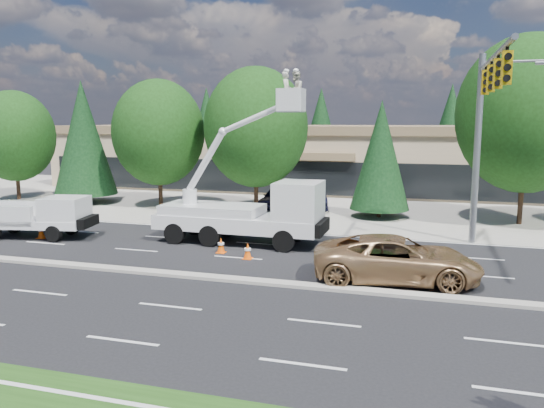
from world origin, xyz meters
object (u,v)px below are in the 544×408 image
(signal_mast, at_px, (484,117))
(utility_pickup, at_px, (41,221))
(minivan, at_px, (397,259))
(bucket_truck, at_px, (253,207))

(signal_mast, xyz_separation_m, utility_pickup, (-21.10, -2.77, -5.19))
(utility_pickup, xyz_separation_m, minivan, (17.87, -2.62, -0.02))
(utility_pickup, relative_size, bucket_truck, 0.70)
(utility_pickup, xyz_separation_m, bucket_truck, (10.85, 1.67, 0.93))
(signal_mast, bearing_deg, minivan, -120.86)
(utility_pickup, distance_m, bucket_truck, 11.02)
(signal_mast, height_order, utility_pickup, signal_mast)
(bucket_truck, bearing_deg, signal_mast, 7.00)
(utility_pickup, distance_m, minivan, 18.07)
(utility_pickup, height_order, minivan, utility_pickup)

